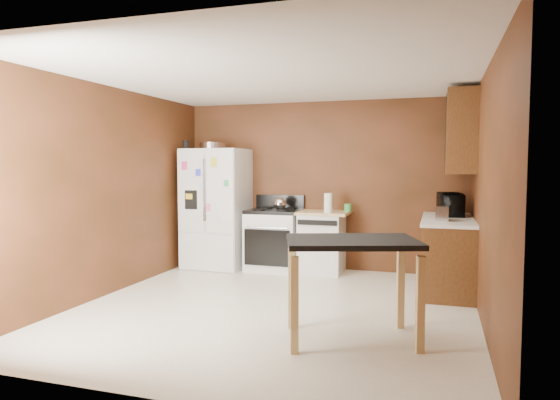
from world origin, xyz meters
The scene contains 18 objects.
floor centered at (0.00, 0.00, 0.00)m, with size 4.50×4.50×0.00m, color white.
ceiling centered at (0.00, 0.00, 2.50)m, with size 4.50×4.50×0.00m, color white.
wall_back centered at (0.00, 2.25, 1.25)m, with size 4.20×4.20×0.00m, color brown.
wall_front centered at (0.00, -2.25, 1.25)m, with size 4.20×4.20×0.00m, color brown.
wall_left centered at (-2.10, 0.00, 1.25)m, with size 4.50×4.50×0.00m, color brown.
wall_right centered at (2.10, 0.00, 1.25)m, with size 4.50×4.50×0.00m, color brown.
roasting_pan centered at (-1.63, 1.92, 1.85)m, with size 0.40×0.40×0.10m, color silver.
pen_cup centered at (-1.98, 1.72, 1.86)m, with size 0.09×0.09×0.13m, color black.
kettle centered at (-0.54, 1.88, 0.99)m, with size 0.19×0.19×0.19m, color silver.
paper_towel centered at (0.20, 1.81, 1.03)m, with size 0.12×0.12×0.27m, color white.
green_canister centered at (0.44, 2.04, 0.95)m, with size 0.10×0.10×0.11m, color green.
toaster centered at (1.73, 1.12, 0.99)m, with size 0.15×0.24×0.17m, color silver.
microwave centered at (1.83, 1.72, 1.04)m, with size 0.49×0.33×0.27m, color black.
refrigerator centered at (-1.55, 1.86, 0.90)m, with size 0.90×0.80×1.80m.
gas_range centered at (-0.64, 1.92, 0.46)m, with size 0.76×0.68×1.10m.
dishwasher centered at (0.08, 1.95, 0.45)m, with size 0.78×0.63×0.89m.
right_cabinets centered at (1.84, 1.48, 0.91)m, with size 0.63×1.58×2.45m.
island centered at (0.95, -0.72, 0.76)m, with size 1.31×1.07×0.91m.
Camera 1 is at (1.67, -5.06, 1.56)m, focal length 32.00 mm.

